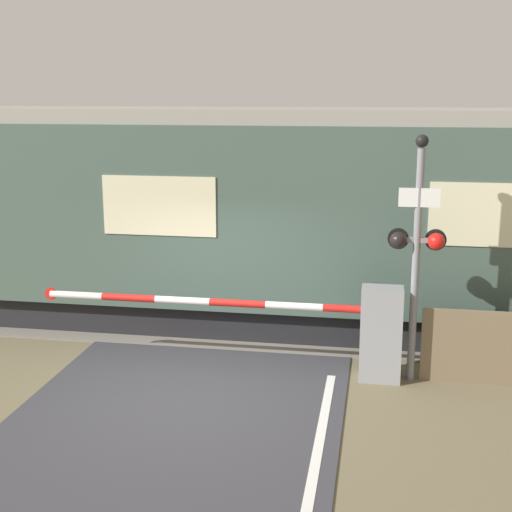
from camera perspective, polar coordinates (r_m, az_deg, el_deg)
ground_plane at (r=10.21m, az=-5.29°, el=-11.03°), size 80.00×80.00×0.00m
track_bed at (r=13.31m, az=-1.45°, el=-5.08°), size 36.00×3.20×0.13m
train at (r=12.70m, az=17.44°, el=2.57°), size 18.95×2.83×3.88m
crossing_barrier at (r=10.60m, az=7.95°, el=-5.80°), size 5.53×0.44×1.40m
signal_post at (r=10.34m, az=12.74°, el=0.87°), size 0.82×0.26×3.58m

